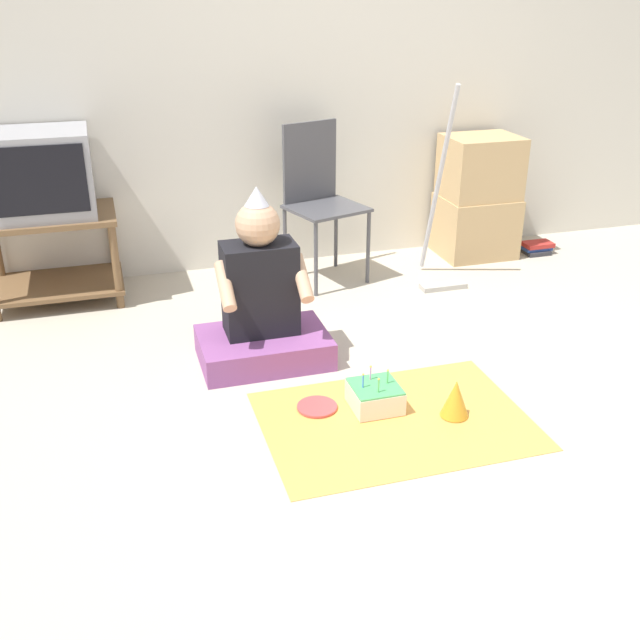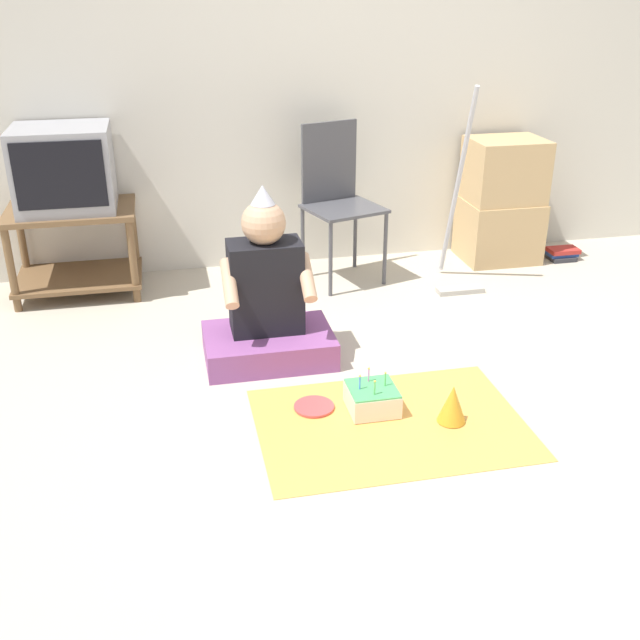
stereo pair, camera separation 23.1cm
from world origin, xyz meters
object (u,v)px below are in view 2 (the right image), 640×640
at_px(person_seated, 267,306).
at_px(party_hat_blue, 452,404).
at_px(tv, 64,168).
at_px(folding_chair, 337,192).
at_px(paper_plate, 314,407).
at_px(birthday_cake, 372,398).
at_px(dust_mop, 459,232).
at_px(book_pile, 562,254).
at_px(cardboard_box_stack, 502,202).

xyz_separation_m(person_seated, party_hat_blue, (0.67, -0.76, -0.19)).
relative_size(tv, folding_chair, 0.56).
relative_size(tv, party_hat_blue, 3.17).
bearing_deg(paper_plate, birthday_cake, -14.89).
xyz_separation_m(dust_mop, book_pile, (0.88, 0.30, -0.31)).
height_order(tv, folding_chair, tv).
bearing_deg(folding_chair, book_pile, -0.80).
distance_m(tv, folding_chair, 1.57).
relative_size(book_pile, person_seated, 0.23).
height_order(person_seated, birthday_cake, person_seated).
relative_size(birthday_cake, party_hat_blue, 1.25).
bearing_deg(birthday_cake, party_hat_blue, -28.00).
bearing_deg(party_hat_blue, tv, 131.86).
relative_size(tv, person_seated, 0.61).
relative_size(cardboard_box_stack, paper_plate, 4.49).
relative_size(book_pile, party_hat_blue, 1.20).
xyz_separation_m(dust_mop, paper_plate, (-1.12, -1.20, -0.34)).
distance_m(cardboard_box_stack, dust_mop, 0.62).
distance_m(folding_chair, book_pile, 1.62).
bearing_deg(cardboard_box_stack, person_seated, -147.46).
bearing_deg(person_seated, dust_mop, 28.21).
bearing_deg(party_hat_blue, cardboard_box_stack, 60.71).
height_order(tv, birthday_cake, tv).
height_order(folding_chair, cardboard_box_stack, folding_chair).
height_order(person_seated, party_hat_blue, person_seated).
distance_m(birthday_cake, party_hat_blue, 0.34).
relative_size(person_seated, paper_plate, 4.89).
relative_size(dust_mop, person_seated, 1.38).
height_order(birthday_cake, paper_plate, birthday_cake).
bearing_deg(dust_mop, party_hat_blue, -111.97).
height_order(party_hat_blue, paper_plate, party_hat_blue).
distance_m(book_pile, paper_plate, 2.50).
bearing_deg(tv, folding_chair, -2.95).
height_order(dust_mop, paper_plate, dust_mop).
xyz_separation_m(cardboard_box_stack, person_seated, (-1.70, -1.09, -0.11)).
bearing_deg(person_seated, paper_plate, -77.16).
bearing_deg(tv, party_hat_blue, -48.14).
bearing_deg(birthday_cake, person_seated, 121.46).
distance_m(birthday_cake, paper_plate, 0.26).
bearing_deg(folding_chair, person_seated, -120.28).
bearing_deg(cardboard_box_stack, dust_mop, -137.61).
distance_m(person_seated, birthday_cake, 0.73).
distance_m(tv, cardboard_box_stack, 2.70).
bearing_deg(cardboard_box_stack, folding_chair, -175.18).
relative_size(tv, paper_plate, 2.99).
distance_m(folding_chair, birthday_cake, 1.68).
height_order(dust_mop, person_seated, dust_mop).
bearing_deg(book_pile, dust_mop, -160.90).
distance_m(book_pile, party_hat_blue, 2.26).
bearing_deg(birthday_cake, dust_mop, 55.24).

